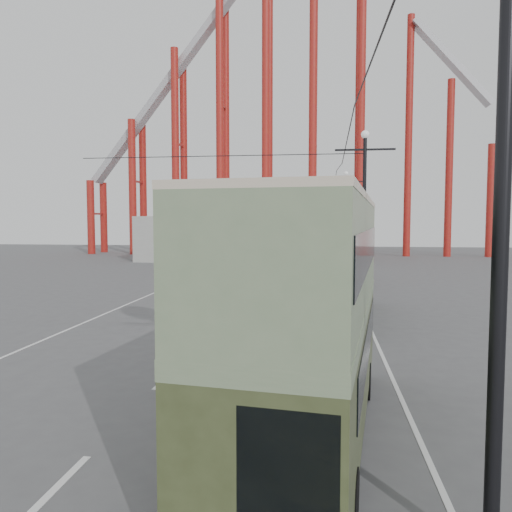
# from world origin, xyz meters

# --- Properties ---
(ground) EXTENTS (160.00, 160.00, 0.00)m
(ground) POSITION_xyz_m (0.00, 0.00, 0.00)
(ground) COLOR #4E4E50
(ground) RESTS_ON ground
(road_markings) EXTENTS (12.52, 120.00, 0.01)m
(road_markings) POSITION_xyz_m (-0.86, 19.70, 0.01)
(road_markings) COLOR silver
(road_markings) RESTS_ON ground
(lamp_post_mid) EXTENTS (3.20, 0.44, 9.32)m
(lamp_post_mid) POSITION_xyz_m (5.60, 18.00, 4.68)
(lamp_post_mid) COLOR black
(lamp_post_mid) RESTS_ON ground
(lamp_post_far) EXTENTS (3.20, 0.44, 9.32)m
(lamp_post_far) POSITION_xyz_m (5.60, 40.00, 4.68)
(lamp_post_far) COLOR black
(lamp_post_far) RESTS_ON ground
(lamp_post_distant) EXTENTS (3.20, 0.44, 9.32)m
(lamp_post_distant) POSITION_xyz_m (5.60, 62.00, 4.68)
(lamp_post_distant) COLOR black
(lamp_post_distant) RESTS_ON ground
(roller_coaster) EXTENTS (52.95, 5.00, 55.48)m
(roller_coaster) POSITION_xyz_m (-2.49, 56.89, 22.92)
(roller_coaster) COLOR maroon
(roller_coaster) RESTS_ON ground
(fairground_shed) EXTENTS (22.00, 10.00, 5.00)m
(fairground_shed) POSITION_xyz_m (-6.00, 47.00, 2.50)
(fairground_shed) COLOR #979792
(fairground_shed) RESTS_ON ground
(double_decker_bus) EXTENTS (3.45, 9.44, 4.95)m
(double_decker_bus) POSITION_xyz_m (3.14, 0.52, 2.77)
(double_decker_bus) COLOR #363F22
(double_decker_bus) RESTS_ON ground
(single_decker_green) EXTENTS (3.49, 9.95, 2.76)m
(single_decker_green) POSITION_xyz_m (3.53, 13.60, 1.55)
(single_decker_green) COLOR slate
(single_decker_green) RESTS_ON ground
(single_decker_cream) EXTENTS (2.42, 8.91, 2.76)m
(single_decker_cream) POSITION_xyz_m (3.03, 26.95, 1.55)
(single_decker_cream) COLOR beige
(single_decker_cream) RESTS_ON ground
(pedestrian) EXTENTS (0.68, 0.45, 1.84)m
(pedestrian) POSITION_xyz_m (0.72, 10.08, 0.92)
(pedestrian) COLOR black
(pedestrian) RESTS_ON ground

